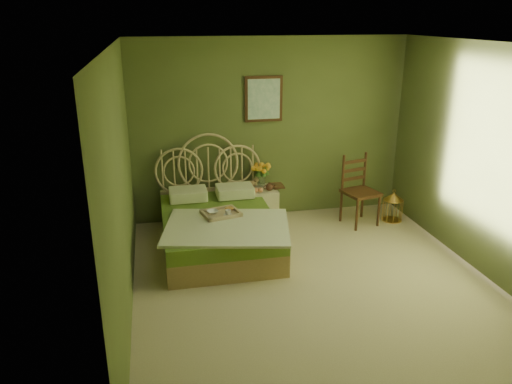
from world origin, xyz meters
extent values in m
plane|color=beige|center=(0.00, 0.00, 0.00)|extent=(4.50, 4.50, 0.00)
plane|color=silver|center=(0.00, 0.00, 2.60)|extent=(4.50, 4.50, 0.00)
plane|color=#5D6A37|center=(0.00, 2.25, 1.30)|extent=(4.00, 0.00, 4.00)
plane|color=#5D6A37|center=(-2.00, 0.00, 1.30)|extent=(0.00, 4.50, 4.50)
plane|color=#5D6A37|center=(2.00, 0.00, 1.30)|extent=(0.00, 4.50, 4.50)
cube|color=#37230F|center=(-0.11, 2.23, 1.75)|extent=(0.54, 0.03, 0.64)
cube|color=silver|center=(-0.11, 2.21, 1.75)|extent=(0.46, 0.01, 0.56)
cube|color=#A58352|center=(-0.93, 1.19, 0.14)|extent=(1.39, 1.85, 0.28)
cube|color=olive|center=(-0.93, 1.19, 0.37)|extent=(1.39, 1.85, 0.19)
cube|color=beige|center=(-0.88, 0.77, 0.48)|extent=(1.66, 1.39, 0.03)
cube|color=beige|center=(-1.25, 1.84, 0.55)|extent=(0.51, 0.37, 0.15)
cube|color=beige|center=(-0.60, 1.84, 0.55)|extent=(0.51, 0.37, 0.15)
cube|color=beige|center=(-0.90, 1.14, 0.48)|extent=(0.52, 0.44, 0.04)
ellipsoid|color=#B77A38|center=(-0.78, 1.23, 0.53)|extent=(0.12, 0.07, 0.05)
cube|color=beige|center=(-0.21, 1.98, 0.25)|extent=(0.46, 0.46, 0.50)
cylinder|color=silver|center=(-0.16, 2.09, 0.59)|extent=(0.10, 0.10, 0.18)
ellipsoid|color=#A58352|center=(-0.34, 2.07, 0.55)|extent=(0.21, 0.11, 0.10)
sphere|color=#D78053|center=(-0.30, 1.84, 0.54)|extent=(0.07, 0.07, 0.07)
sphere|color=#D78053|center=(-0.24, 1.82, 0.54)|extent=(0.07, 0.07, 0.07)
cube|color=#37230F|center=(1.18, 1.60, 0.48)|extent=(0.54, 0.54, 0.04)
cylinder|color=#37230F|center=(0.99, 1.41, 0.24)|extent=(0.04, 0.04, 0.48)
cylinder|color=#37230F|center=(1.37, 1.41, 0.24)|extent=(0.04, 0.04, 0.48)
cylinder|color=#37230F|center=(0.99, 1.79, 0.24)|extent=(0.04, 0.04, 0.48)
cylinder|color=#37230F|center=(1.37, 1.79, 0.24)|extent=(0.04, 0.04, 0.48)
cube|color=#37230F|center=(1.18, 1.79, 0.74)|extent=(0.38, 0.13, 0.53)
cylinder|color=gold|center=(1.70, 1.61, 0.01)|extent=(0.29, 0.29, 0.01)
cylinder|color=gold|center=(1.70, 1.61, 0.16)|extent=(0.29, 0.29, 0.32)
cone|color=gold|center=(1.70, 1.61, 0.38)|extent=(0.29, 0.29, 0.11)
imported|color=#381E0F|center=(-0.03, 2.00, 0.51)|extent=(0.18, 0.24, 0.02)
imported|color=#472819|center=(-0.03, 2.00, 0.53)|extent=(0.17, 0.22, 0.02)
imported|color=white|center=(-1.00, 1.19, 0.52)|extent=(0.17, 0.17, 0.03)
imported|color=white|center=(-0.82, 1.08, 0.54)|extent=(0.09, 0.09, 0.07)
camera|label=1|loc=(-1.67, -4.64, 2.86)|focal=35.00mm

